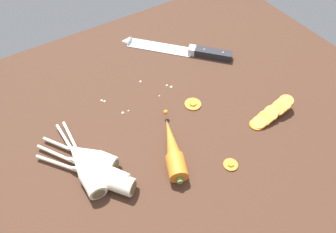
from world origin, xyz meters
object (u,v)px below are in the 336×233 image
carrot_slice_stray_near (193,104)px  carrot_slice_stray_mid (231,164)px  parsnip_front (86,167)px  carrot_slice_stack (272,113)px  chefs_knife (173,48)px  parsnip_mid_left (96,170)px  whole_carrot (173,150)px  parsnip_back (91,156)px  parsnip_outer (100,177)px  parsnip_mid_right (83,167)px

carrot_slice_stray_near → carrot_slice_stray_mid: size_ratio=1.32×
carrot_slice_stray_near → carrot_slice_stray_mid: (-3.56, -19.70, 0.00)cm
parsnip_front → carrot_slice_stack: bearing=-12.2°
chefs_knife → parsnip_mid_left: 46.90cm
carrot_slice_stack → whole_carrot: bearing=172.6°
parsnip_front → carrot_slice_stack: (45.71, -9.91, -0.51)cm
carrot_slice_stack → carrot_slice_stray_near: bearing=135.6°
parsnip_back → carrot_slice_stray_near: 29.47cm
chefs_knife → parsnip_outer: 48.13cm
parsnip_mid_right → parsnip_outer: size_ratio=1.09×
parsnip_outer → carrot_slice_stray_near: size_ratio=4.72×
parsnip_mid_left → whole_carrot: bearing=-15.3°
chefs_knife → whole_carrot: 38.48cm
chefs_knife → parsnip_mid_left: parsnip_mid_left is taller
parsnip_mid_right → carrot_slice_stray_near: size_ratio=5.16×
parsnip_back → carrot_slice_stack: 45.24cm
carrot_slice_stack → carrot_slice_stray_mid: carrot_slice_stack is taller
chefs_knife → carrot_slice_stack: 36.27cm
whole_carrot → carrot_slice_stray_mid: (9.42, -9.31, -1.74)cm
chefs_knife → parsnip_outer: size_ratio=1.36×
chefs_knife → carrot_slice_stack: carrot_slice_stack is taller
whole_carrot → parsnip_back: (-16.39, 8.52, -0.12)cm
whole_carrot → carrot_slice_stray_near: size_ratio=4.40×
parsnip_back → parsnip_outer: bearing=-94.4°
parsnip_back → parsnip_outer: same height
carrot_slice_stray_mid → chefs_knife: bearing=74.3°
parsnip_mid_left → carrot_slice_stray_mid: (26.29, -13.93, -1.62)cm
parsnip_mid_left → parsnip_outer: 2.08cm
parsnip_front → parsnip_mid_right: same height
chefs_knife → parsnip_mid_right: size_ratio=1.25×
chefs_knife → parsnip_back: parsnip_back is taller
parsnip_back → carrot_slice_stray_near: bearing=3.6°
parsnip_front → parsnip_mid_right: size_ratio=1.02×
carrot_slice_stack → parsnip_front: bearing=167.8°
whole_carrot → carrot_slice_stack: bearing=-7.4°
parsnip_back → whole_carrot: bearing=-27.5°
whole_carrot → parsnip_mid_right: whole_carrot is taller
parsnip_back → chefs_knife: bearing=32.3°
whole_carrot → parsnip_mid_right: size_ratio=0.85×
parsnip_mid_right → carrot_slice_stray_near: parsnip_mid_right is taller
carrot_slice_stack → carrot_slice_stray_near: (-14.23, 13.94, -1.11)cm
parsnip_front → parsnip_mid_right: 0.63cm
chefs_knife → carrot_slice_stray_mid: size_ratio=8.48×
parsnip_mid_left → carrot_slice_stack: 44.84cm
whole_carrot → parsnip_mid_left: (-16.87, 4.62, -0.12)cm
parsnip_outer → parsnip_mid_left: bearing=90.8°
carrot_slice_stray_mid → carrot_slice_stack: bearing=17.9°
parsnip_mid_right → parsnip_mid_left: bearing=-45.8°
whole_carrot → parsnip_outer: whole_carrot is taller
parsnip_mid_left → carrot_slice_stray_near: parsnip_mid_left is taller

